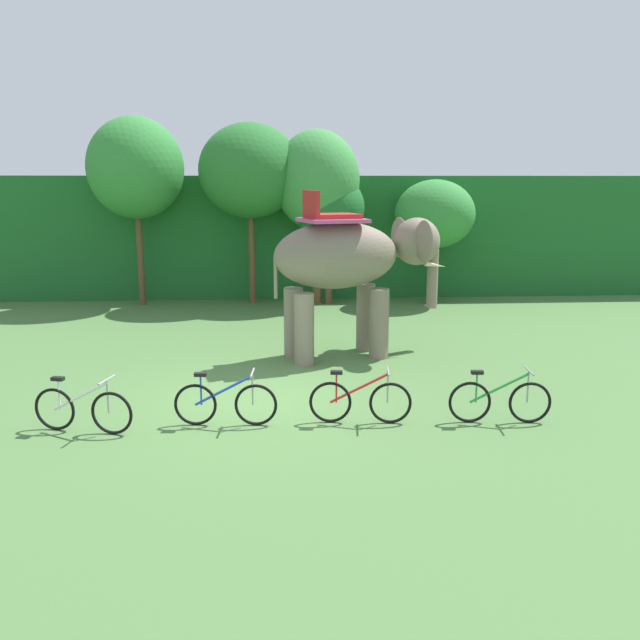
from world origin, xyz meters
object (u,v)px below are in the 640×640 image
object	(u,v)px
bike_red	(360,401)
elephant	(350,261)
tree_right	(136,168)
bike_blue	(225,403)
tree_far_right	(250,171)
tree_center	(435,215)
tree_far_left	(329,208)
tree_center_left	(317,181)
bike_white	(83,409)
bike_green	(500,401)

from	to	relation	value
bike_red	elephant	bearing A→B (deg)	86.04
tree_right	bike_blue	xyz separation A→B (m)	(3.54, -11.34, -3.99)
elephant	bike_red	xyz separation A→B (m)	(-0.30, -4.39, -1.82)
tree_far_right	tree_center	size ratio (longest dim) A/B	1.44
tree_far_left	tree_center	bearing A→B (deg)	-2.73
tree_right	elephant	size ratio (longest dim) A/B	1.41
tree_center_left	elephant	distance (m)	7.10
tree_far_right	bike_red	xyz separation A→B (m)	(2.18, -11.48, -3.91)
tree_far_right	elephant	xyz separation A→B (m)	(2.48, -7.09, -2.09)
bike_blue	bike_red	size ratio (longest dim) A/B	1.00
tree_center_left	tree_center	size ratio (longest dim) A/B	1.39
bike_white	bike_blue	xyz separation A→B (m)	(2.26, 0.16, 0.00)
tree_center	bike_green	world-z (taller)	tree_center
bike_blue	bike_green	bearing A→B (deg)	-2.21
bike_green	tree_right	bearing A→B (deg)	125.11
elephant	bike_blue	distance (m)	5.36
elephant	bike_white	size ratio (longest dim) A/B	2.54
tree_far_left	bike_red	xyz separation A→B (m)	(-0.34, -11.21, -2.73)
tree_center	bike_blue	size ratio (longest dim) A/B	2.36
elephant	bike_white	bearing A→B (deg)	-136.72
bike_white	tree_far_left	bearing A→B (deg)	66.91
tree_center_left	elephant	world-z (taller)	tree_center_left
tree_far_left	tree_right	bearing A→B (deg)	178.47
tree_far_left	tree_center	world-z (taller)	tree_far_left
tree_far_left	bike_white	size ratio (longest dim) A/B	2.54
tree_center	bike_white	size ratio (longest dim) A/B	2.42
tree_center	bike_white	distance (m)	14.14
tree_far_right	bike_blue	size ratio (longest dim) A/B	3.40
tree_far_left	bike_red	world-z (taller)	tree_far_left
tree_far_right	bike_white	world-z (taller)	tree_far_right
tree_right	tree_far_right	size ratio (longest dim) A/B	1.03
tree_center_left	bike_green	world-z (taller)	tree_center_left
tree_right	bike_blue	size ratio (longest dim) A/B	3.50
tree_right	elephant	xyz separation A→B (m)	(6.08, -6.98, -2.17)
tree_right	tree_center_left	xyz separation A→B (m)	(5.73, -0.13, -0.38)
tree_right	tree_center	distance (m)	9.67
tree_far_left	elephant	distance (m)	6.88
tree_far_right	tree_center	distance (m)	6.13
tree_far_left	bike_white	distance (m)	12.63
bike_green	elephant	bearing A→B (deg)	114.03
tree_right	bike_green	bearing A→B (deg)	-54.89
elephant	bike_blue	bearing A→B (deg)	-120.22
tree_center	bike_green	size ratio (longest dim) A/B	2.36
tree_center	bike_blue	xyz separation A→B (m)	(-6.02, -11.02, -2.51)
tree_right	bike_red	world-z (taller)	tree_right
elephant	bike_green	bearing A→B (deg)	-65.97
bike_white	tree_right	bearing A→B (deg)	96.31
tree_center_left	tree_center	bearing A→B (deg)	-3.02
tree_far_left	tree_center	xyz separation A→B (m)	(3.44, -0.16, -0.22)
tree_center_left	bike_red	xyz separation A→B (m)	(0.04, -11.25, -3.60)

